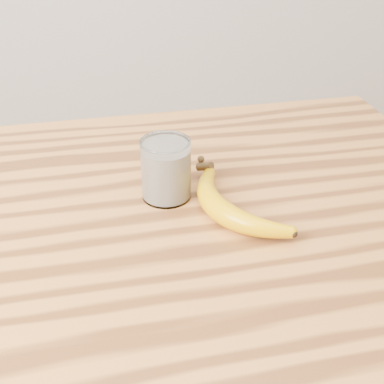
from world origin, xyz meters
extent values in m
cube|color=#B26F30|center=(0.00, 0.00, 0.88)|extent=(1.20, 0.80, 0.04)
cylinder|color=brown|center=(0.54, 0.34, 0.43)|extent=(0.06, 0.06, 0.86)
cylinder|color=white|center=(0.08, 0.05, 0.95)|extent=(0.08, 0.08, 0.10)
torus|color=white|center=(0.08, 0.05, 1.00)|extent=(0.08, 0.08, 0.00)
cylinder|color=silver|center=(0.08, 0.05, 0.94)|extent=(0.08, 0.08, 0.08)
camera|label=1|loc=(-0.04, -0.70, 1.38)|focal=50.00mm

